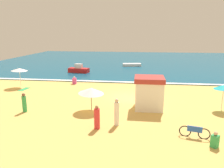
{
  "coord_description": "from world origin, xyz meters",
  "views": [
    {
      "loc": [
        1.25,
        -20.86,
        6.33
      ],
      "look_at": [
        -1.73,
        2.07,
        0.8
      ],
      "focal_mm": 34.82,
      "sensor_mm": 36.0,
      "label": 1
    }
  ],
  "objects_px": {
    "lifeguard_cabana": "(149,93)",
    "beachgoer_1": "(117,113)",
    "beachgoer_4": "(24,103)",
    "beachgoer_5": "(74,81)",
    "beachgoer_0": "(97,118)",
    "beach_umbrella_4": "(91,91)",
    "beachgoer_3": "(215,140)",
    "small_boat_1": "(132,65)",
    "beach_umbrella_1": "(19,70)",
    "small_boat_0": "(79,69)",
    "beach_umbrella_3": "(224,87)",
    "parked_bicycle": "(194,132)"
  },
  "relations": [
    {
      "from": "beachgoer_0",
      "to": "small_boat_0",
      "type": "bearing_deg",
      "value": 109.18
    },
    {
      "from": "beach_umbrella_4",
      "to": "beachgoer_4",
      "type": "bearing_deg",
      "value": -168.97
    },
    {
      "from": "beach_umbrella_3",
      "to": "beachgoer_3",
      "type": "relative_size",
      "value": 2.31
    },
    {
      "from": "beachgoer_3",
      "to": "small_boat_1",
      "type": "relative_size",
      "value": 0.26
    },
    {
      "from": "beach_umbrella_4",
      "to": "small_boat_1",
      "type": "bearing_deg",
      "value": 84.45
    },
    {
      "from": "lifeguard_cabana",
      "to": "beachgoer_0",
      "type": "bearing_deg",
      "value": -128.18
    },
    {
      "from": "beachgoer_0",
      "to": "beachgoer_4",
      "type": "bearing_deg",
      "value": 159.84
    },
    {
      "from": "beach_umbrella_1",
      "to": "beachgoer_5",
      "type": "height_order",
      "value": "beach_umbrella_1"
    },
    {
      "from": "small_boat_0",
      "to": "lifeguard_cabana",
      "type": "bearing_deg",
      "value": -55.74
    },
    {
      "from": "lifeguard_cabana",
      "to": "beachgoer_3",
      "type": "height_order",
      "value": "lifeguard_cabana"
    },
    {
      "from": "lifeguard_cabana",
      "to": "beachgoer_1",
      "type": "height_order",
      "value": "lifeguard_cabana"
    },
    {
      "from": "beachgoer_4",
      "to": "beach_umbrella_1",
      "type": "bearing_deg",
      "value": 121.54
    },
    {
      "from": "beachgoer_3",
      "to": "beachgoer_5",
      "type": "height_order",
      "value": "beachgoer_5"
    },
    {
      "from": "beachgoer_5",
      "to": "beach_umbrella_4",
      "type": "bearing_deg",
      "value": -65.01
    },
    {
      "from": "beachgoer_0",
      "to": "beach_umbrella_4",
      "type": "bearing_deg",
      "value": 108.57
    },
    {
      "from": "beachgoer_4",
      "to": "small_boat_1",
      "type": "height_order",
      "value": "beachgoer_4"
    },
    {
      "from": "parked_bicycle",
      "to": "beachgoer_1",
      "type": "relative_size",
      "value": 0.92
    },
    {
      "from": "beachgoer_4",
      "to": "small_boat_0",
      "type": "distance_m",
      "value": 17.49
    },
    {
      "from": "beach_umbrella_3",
      "to": "small_boat_1",
      "type": "bearing_deg",
      "value": 110.31
    },
    {
      "from": "beachgoer_5",
      "to": "small_boat_1",
      "type": "relative_size",
      "value": 0.27
    },
    {
      "from": "beachgoer_1",
      "to": "small_boat_1",
      "type": "relative_size",
      "value": 0.54
    },
    {
      "from": "beachgoer_4",
      "to": "beachgoer_5",
      "type": "bearing_deg",
      "value": 83.86
    },
    {
      "from": "beach_umbrella_4",
      "to": "small_boat_0",
      "type": "height_order",
      "value": "beach_umbrella_4"
    },
    {
      "from": "beachgoer_4",
      "to": "small_boat_0",
      "type": "relative_size",
      "value": 0.47
    },
    {
      "from": "beach_umbrella_4",
      "to": "small_boat_0",
      "type": "bearing_deg",
      "value": 109.31
    },
    {
      "from": "beachgoer_0",
      "to": "beachgoer_3",
      "type": "distance_m",
      "value": 7.21
    },
    {
      "from": "beachgoer_1",
      "to": "small_boat_0",
      "type": "height_order",
      "value": "beachgoer_1"
    },
    {
      "from": "lifeguard_cabana",
      "to": "beachgoer_3",
      "type": "bearing_deg",
      "value": -59.9
    },
    {
      "from": "parked_bicycle",
      "to": "small_boat_0",
      "type": "relative_size",
      "value": 0.53
    },
    {
      "from": "lifeguard_cabana",
      "to": "beach_umbrella_3",
      "type": "distance_m",
      "value": 6.11
    },
    {
      "from": "lifeguard_cabana",
      "to": "beachgoer_3",
      "type": "relative_size",
      "value": 2.91
    },
    {
      "from": "beach_umbrella_4",
      "to": "beachgoer_0",
      "type": "xyz_separation_m",
      "value": [
        1.14,
        -3.41,
        -0.95
      ]
    },
    {
      "from": "beachgoer_3",
      "to": "small_boat_0",
      "type": "xyz_separation_m",
      "value": [
        -13.95,
        21.38,
        0.15
      ]
    },
    {
      "from": "small_boat_1",
      "to": "lifeguard_cabana",
      "type": "bearing_deg",
      "value": -84.25
    },
    {
      "from": "beach_umbrella_1",
      "to": "small_boat_1",
      "type": "bearing_deg",
      "value": 54.66
    },
    {
      "from": "beach_umbrella_3",
      "to": "small_boat_1",
      "type": "xyz_separation_m",
      "value": [
        -8.4,
        22.7,
        -1.63
      ]
    },
    {
      "from": "beach_umbrella_1",
      "to": "beachgoer_5",
      "type": "xyz_separation_m",
      "value": [
        5.85,
        2.34,
        -1.68
      ]
    },
    {
      "from": "beachgoer_1",
      "to": "small_boat_0",
      "type": "distance_m",
      "value": 20.79
    },
    {
      "from": "beach_umbrella_1",
      "to": "beach_umbrella_4",
      "type": "height_order",
      "value": "beach_umbrella_1"
    },
    {
      "from": "beachgoer_4",
      "to": "small_boat_0",
      "type": "xyz_separation_m",
      "value": [
        -0.45,
        17.48,
        -0.18
      ]
    },
    {
      "from": "lifeguard_cabana",
      "to": "small_boat_1",
      "type": "distance_m",
      "value": 23.3
    },
    {
      "from": "beach_umbrella_3",
      "to": "beachgoer_0",
      "type": "xyz_separation_m",
      "value": [
        -9.61,
        -4.96,
        -1.21
      ]
    },
    {
      "from": "lifeguard_cabana",
      "to": "beachgoer_1",
      "type": "xyz_separation_m",
      "value": [
        -2.3,
        -3.77,
        -0.47
      ]
    },
    {
      "from": "beachgoer_4",
      "to": "small_boat_1",
      "type": "bearing_deg",
      "value": 73.13
    },
    {
      "from": "beach_umbrella_3",
      "to": "beach_umbrella_4",
      "type": "bearing_deg",
      "value": -171.77
    },
    {
      "from": "parked_bicycle",
      "to": "beach_umbrella_3",
      "type": "bearing_deg",
      "value": 57.71
    },
    {
      "from": "parked_bicycle",
      "to": "beachgoer_4",
      "type": "relative_size",
      "value": 1.14
    },
    {
      "from": "beach_umbrella_1",
      "to": "beach_umbrella_3",
      "type": "distance_m",
      "value": 21.47
    },
    {
      "from": "beach_umbrella_1",
      "to": "beachgoer_3",
      "type": "bearing_deg",
      "value": -32.54
    },
    {
      "from": "beach_umbrella_3",
      "to": "beachgoer_0",
      "type": "height_order",
      "value": "beach_umbrella_3"
    }
  ]
}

